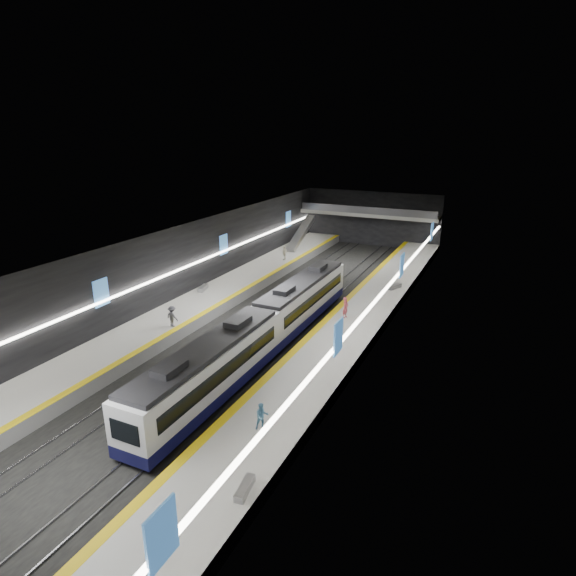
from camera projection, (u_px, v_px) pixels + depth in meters
The scene contains 25 objects.
ground at pixel (260, 329), 42.37m from camera, with size 70.00×70.00×0.00m, color black.
ceiling at pixel (259, 241), 39.81m from camera, with size 20.00×70.00×0.04m, color beige.
wall_left at pixel (166, 272), 45.11m from camera, with size 0.04×70.00×8.00m, color black.
wall_right at pixel (374, 304), 37.06m from camera, with size 0.04×70.00×8.00m, color black.
wall_back at pixel (372, 219), 71.11m from camera, with size 20.00×0.04×8.00m, color black.
platform_left at pixel (190, 311), 45.23m from camera, with size 5.00×70.00×1.00m, color slate.
tile_surface_left at pixel (190, 306), 45.07m from camera, with size 5.00×70.00×0.02m, color #B2B2AC.
tactile_strip_left at pixel (209, 309), 44.18m from camera, with size 0.60×70.00×0.02m, color #E0BC0B.
platform_right at pixel (341, 340), 39.19m from camera, with size 5.00×70.00×1.00m, color slate.
tile_surface_right at pixel (342, 334), 39.03m from camera, with size 5.00×70.00×0.02m, color #B2B2AC.
tactile_strip_right at pixel (316, 329), 39.91m from camera, with size 0.60×70.00×0.02m, color #E0BC0B.
rails at pixel (260, 329), 42.35m from camera, with size 6.52×70.00×0.12m.
train at pixel (264, 328), 37.19m from camera, with size 2.69×30.04×3.60m.
ad_posters at pixel (265, 278), 41.79m from camera, with size 19.94×53.50×2.20m.
cove_light_left at pixel (168, 274), 45.10m from camera, with size 0.25×68.60×0.12m, color white.
cove_light_right at pixel (371, 306), 37.21m from camera, with size 0.25×68.60×0.12m, color white.
mezzanine_bridge at pixel (368, 214), 69.00m from camera, with size 20.00×3.00×1.50m.
escalator at pixel (301, 233), 66.76m from camera, with size 1.20×8.00×0.60m, color #99999E.
bench_left_far at pixel (203, 288), 49.33m from camera, with size 0.50×1.80×0.44m, color #99999E.
bench_right_near at pixel (245, 488), 22.13m from camera, with size 0.46×1.64×0.40m, color #99999E.
bench_right_far at pixel (394, 287), 49.85m from camera, with size 0.50×1.78×0.44m, color #99999E.
passenger_right_a at pixel (345, 308), 42.07m from camera, with size 0.68×0.45×1.86m, color #C74A54.
passenger_right_b at pixel (262, 416), 26.58m from camera, with size 0.76×0.60×1.57m, color #528BB2.
passenger_left_a at pixel (285, 253), 60.27m from camera, with size 1.05×0.44×1.79m, color silver.
passenger_left_b at pixel (172, 316), 40.20m from camera, with size 1.17×0.67×1.80m, color #45454D.
Camera 1 is at (18.76, -34.24, 17.03)m, focal length 30.00 mm.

